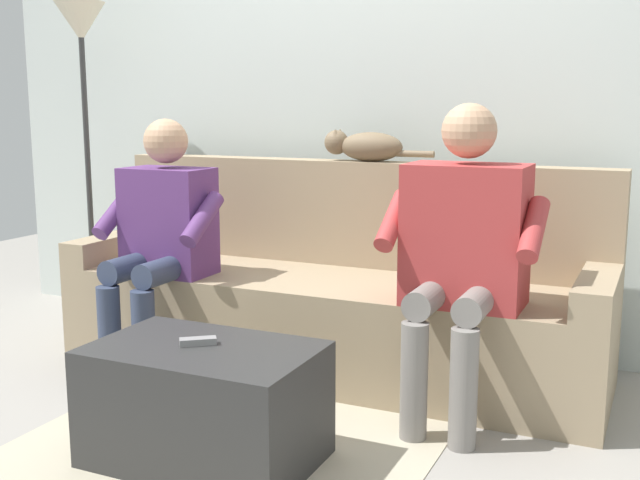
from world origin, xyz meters
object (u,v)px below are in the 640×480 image
(person_right_seated, at_px, (161,231))
(floor_lamp, at_px, (82,58))
(couch, at_px, (332,301))
(coffee_table, at_px, (205,404))
(cat_on_backrest, at_px, (365,146))
(remote_gray, at_px, (198,341))
(person_left_seated, at_px, (463,243))

(person_right_seated, bearing_deg, floor_lamp, -30.48)
(floor_lamp, bearing_deg, couch, 175.23)
(coffee_table, distance_m, cat_on_backrest, 1.54)
(floor_lamp, bearing_deg, remote_gray, 141.25)
(person_left_seated, height_order, floor_lamp, floor_lamp)
(person_left_seated, distance_m, floor_lamp, 2.35)
(coffee_table, bearing_deg, person_left_seated, -132.47)
(person_right_seated, relative_size, remote_gray, 9.35)
(person_left_seated, bearing_deg, person_right_seated, 1.41)
(couch, bearing_deg, person_left_seated, 154.35)
(person_left_seated, relative_size, remote_gray, 9.91)
(person_right_seated, bearing_deg, cat_on_backrest, -140.59)
(coffee_table, distance_m, floor_lamp, 2.28)
(couch, height_order, remote_gray, couch)
(remote_gray, xyz_separation_m, floor_lamp, (1.47, -1.18, 1.02))
(coffee_table, xyz_separation_m, person_left_seated, (-0.68, -0.74, 0.48))
(couch, height_order, coffee_table, couch)
(coffee_table, relative_size, remote_gray, 6.18)
(cat_on_backrest, xyz_separation_m, floor_lamp, (1.56, 0.12, 0.43))
(person_right_seated, bearing_deg, remote_gray, 132.98)
(person_right_seated, height_order, remote_gray, person_right_seated)
(person_left_seated, relative_size, person_right_seated, 1.06)
(couch, height_order, floor_lamp, floor_lamp)
(couch, distance_m, person_left_seated, 0.84)
(remote_gray, bearing_deg, person_right_seated, -84.24)
(cat_on_backrest, bearing_deg, couch, 77.04)
(cat_on_backrest, relative_size, floor_lamp, 0.31)
(person_left_seated, relative_size, floor_lamp, 0.70)
(coffee_table, height_order, floor_lamp, floor_lamp)
(coffee_table, bearing_deg, floor_lamp, -38.45)
(cat_on_backrest, bearing_deg, remote_gray, 86.38)
(couch, relative_size, cat_on_backrest, 4.55)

